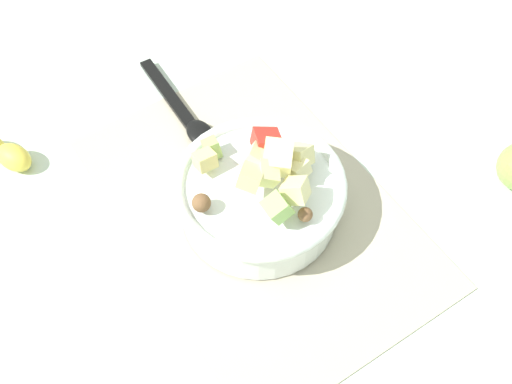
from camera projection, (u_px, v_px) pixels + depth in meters
The scene contains 4 objects.
ground_plane at pixel (257, 210), 0.83m from camera, with size 2.40×2.40×0.00m, color silver.
placemat at pixel (257, 209), 0.83m from camera, with size 0.49×0.33×0.01m, color #BCB299.
salad_bowl at pixel (257, 195), 0.79m from camera, with size 0.22×0.22×0.12m.
serving_spoon at pixel (187, 116), 0.91m from camera, with size 0.21×0.04×0.01m.
Camera 1 is at (0.38, -0.25, 0.70)m, focal length 43.84 mm.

